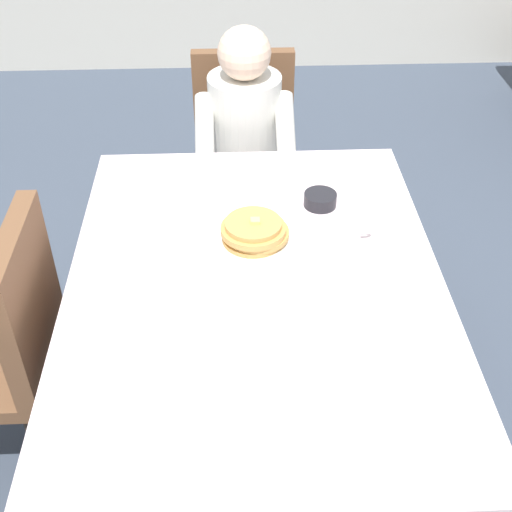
% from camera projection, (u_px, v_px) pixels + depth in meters
% --- Properties ---
extents(ground_plane, '(14.00, 14.00, 0.00)m').
position_uv_depth(ground_plane, '(256.00, 437.00, 2.42)').
color(ground_plane, '#3D4756').
extents(dining_table_main, '(1.12, 1.52, 0.74)m').
position_uv_depth(dining_table_main, '(256.00, 303.00, 2.01)').
color(dining_table_main, silver).
rests_on(dining_table_main, ground).
extents(chair_diner, '(0.44, 0.45, 0.93)m').
position_uv_depth(chair_diner, '(244.00, 146.00, 3.00)').
color(chair_diner, brown).
rests_on(chair_diner, ground).
extents(diner_person, '(0.40, 0.43, 1.12)m').
position_uv_depth(diner_person, '(244.00, 135.00, 2.80)').
color(diner_person, silver).
rests_on(diner_person, ground).
extents(chair_left_side, '(0.45, 0.44, 0.93)m').
position_uv_depth(chair_left_side, '(5.00, 340.00, 2.06)').
color(chair_left_side, brown).
rests_on(chair_left_side, ground).
extents(plate_breakfast, '(0.28, 0.28, 0.02)m').
position_uv_depth(plate_breakfast, '(255.00, 242.00, 2.09)').
color(plate_breakfast, white).
rests_on(plate_breakfast, dining_table_main).
extents(breakfast_stack, '(0.21, 0.21, 0.08)m').
position_uv_depth(breakfast_stack, '(255.00, 231.00, 2.07)').
color(breakfast_stack, tan).
rests_on(breakfast_stack, plate_breakfast).
extents(cup_coffee, '(0.11, 0.08, 0.08)m').
position_uv_depth(cup_coffee, '(350.00, 229.00, 2.09)').
color(cup_coffee, white).
rests_on(cup_coffee, dining_table_main).
extents(bowl_butter, '(0.11, 0.11, 0.04)m').
position_uv_depth(bowl_butter, '(320.00, 200.00, 2.25)').
color(bowl_butter, black).
rests_on(bowl_butter, dining_table_main).
extents(syrup_pitcher, '(0.08, 0.08, 0.07)m').
position_uv_depth(syrup_pitcher, '(173.00, 205.00, 2.20)').
color(syrup_pitcher, silver).
rests_on(syrup_pitcher, dining_table_main).
extents(fork_left_of_plate, '(0.03, 0.18, 0.00)m').
position_uv_depth(fork_left_of_plate, '(194.00, 249.00, 2.07)').
color(fork_left_of_plate, silver).
rests_on(fork_left_of_plate, dining_table_main).
extents(knife_right_of_plate, '(0.03, 0.20, 0.00)m').
position_uv_depth(knife_right_of_plate, '(317.00, 246.00, 2.08)').
color(knife_right_of_plate, silver).
rests_on(knife_right_of_plate, dining_table_main).
extents(spoon_near_edge, '(0.15, 0.05, 0.00)m').
position_uv_depth(spoon_near_edge, '(264.00, 306.00, 1.87)').
color(spoon_near_edge, silver).
rests_on(spoon_near_edge, dining_table_main).
extents(napkin_folded, '(0.18, 0.13, 0.01)m').
position_uv_depth(napkin_folded, '(151.00, 281.00, 1.95)').
color(napkin_folded, white).
rests_on(napkin_folded, dining_table_main).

